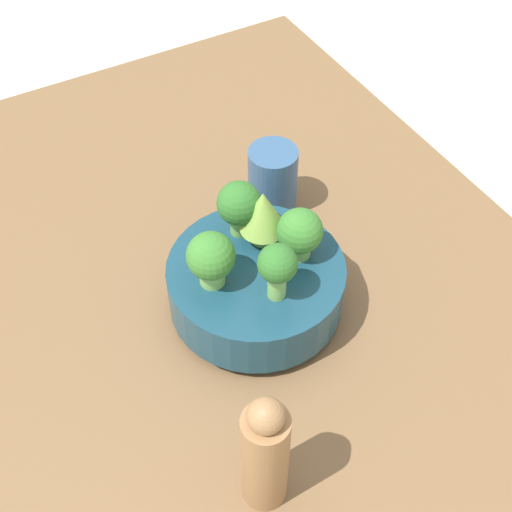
% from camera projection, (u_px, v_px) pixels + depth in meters
% --- Properties ---
extents(ground_plane, '(6.00, 6.00, 0.00)m').
position_uv_depth(ground_plane, '(266.00, 327.00, 0.92)').
color(ground_plane, beige).
extents(table, '(1.18, 0.76, 0.04)m').
position_uv_depth(table, '(266.00, 318.00, 0.90)').
color(table, brown).
rests_on(table, ground_plane).
extents(bowl, '(0.21, 0.21, 0.08)m').
position_uv_depth(bowl, '(256.00, 285.00, 0.86)').
color(bowl, navy).
rests_on(bowl, table).
extents(broccoli_floret_left, '(0.05, 0.05, 0.07)m').
position_uv_depth(broccoli_floret_left, '(238.00, 205.00, 0.84)').
color(broccoli_floret_left, '#6BA34C').
rests_on(broccoli_floret_left, bowl).
extents(romanesco_piece_far, '(0.06, 0.06, 0.08)m').
position_uv_depth(romanesco_piece_far, '(263.00, 213.00, 0.83)').
color(romanesco_piece_far, '#609347').
rests_on(romanesco_piece_far, bowl).
extents(broccoli_floret_front, '(0.06, 0.06, 0.07)m').
position_uv_depth(broccoli_floret_front, '(211.00, 258.00, 0.79)').
color(broccoli_floret_front, '#7AB256').
rests_on(broccoli_floret_front, bowl).
extents(broccoli_floret_back, '(0.05, 0.05, 0.07)m').
position_uv_depth(broccoli_floret_back, '(299.00, 232.00, 0.82)').
color(broccoli_floret_back, '#6BA34C').
rests_on(broccoli_floret_back, bowl).
extents(broccoli_floret_right, '(0.04, 0.04, 0.08)m').
position_uv_depth(broccoli_floret_right, '(277.00, 267.00, 0.77)').
color(broccoli_floret_right, '#7AB256').
rests_on(broccoli_floret_right, bowl).
extents(cup, '(0.07, 0.07, 0.10)m').
position_uv_depth(cup, '(273.00, 180.00, 0.97)').
color(cup, '#33567F').
rests_on(cup, table).
extents(pepper_mill, '(0.05, 0.05, 0.17)m').
position_uv_depth(pepper_mill, '(265.00, 453.00, 0.67)').
color(pepper_mill, '#997047').
rests_on(pepper_mill, table).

